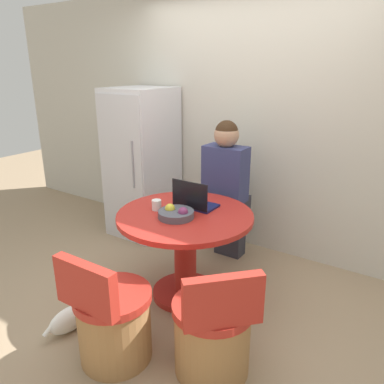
% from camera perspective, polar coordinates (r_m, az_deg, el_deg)
% --- Properties ---
extents(ground_plane, '(12.00, 12.00, 0.00)m').
position_cam_1_polar(ground_plane, '(3.20, -3.01, -16.72)').
color(ground_plane, '#9E8466').
extents(wall_back, '(7.00, 0.06, 2.60)m').
position_cam_1_polar(wall_back, '(3.84, 9.22, 10.26)').
color(wall_back, beige).
rests_on(wall_back, ground_plane).
extents(refrigerator, '(0.61, 0.70, 1.63)m').
position_cam_1_polar(refrigerator, '(4.22, -7.62, 4.41)').
color(refrigerator, silver).
rests_on(refrigerator, ground_plane).
extents(dining_table, '(1.08, 1.08, 0.75)m').
position_cam_1_polar(dining_table, '(3.05, -1.05, -7.41)').
color(dining_table, '#B2261E').
rests_on(dining_table, ground_plane).
extents(chair_near_right_corner, '(0.58, 0.58, 0.80)m').
position_cam_1_polar(chair_near_right_corner, '(2.48, 3.19, -20.78)').
color(chair_near_right_corner, '#9E7042').
rests_on(chair_near_right_corner, ground_plane).
extents(chair_near_camera, '(0.50, 0.50, 0.80)m').
position_cam_1_polar(chair_near_camera, '(2.62, -11.99, -18.79)').
color(chair_near_camera, '#9E7042').
rests_on(chair_near_camera, ground_plane).
extents(person_seated, '(0.40, 0.37, 1.39)m').
position_cam_1_polar(person_seated, '(3.58, 5.37, 1.25)').
color(person_seated, '#2D2D38').
rests_on(person_seated, ground_plane).
extents(laptop, '(0.33, 0.22, 0.24)m').
position_cam_1_polar(laptop, '(3.06, 0.26, -1.44)').
color(laptop, '#141947').
rests_on(laptop, dining_table).
extents(fruit_bowl, '(0.28, 0.28, 0.10)m').
position_cam_1_polar(fruit_bowl, '(2.87, -2.39, -3.30)').
color(fruit_bowl, '#4C4C56').
rests_on(fruit_bowl, dining_table).
extents(coffee_cup, '(0.08, 0.08, 0.08)m').
position_cam_1_polar(coffee_cup, '(3.02, -5.42, -1.98)').
color(coffee_cup, white).
rests_on(coffee_cup, dining_table).
extents(cat, '(0.17, 0.46, 0.19)m').
position_cam_1_polar(cat, '(3.04, -17.70, -17.65)').
color(cat, white).
rests_on(cat, ground_plane).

